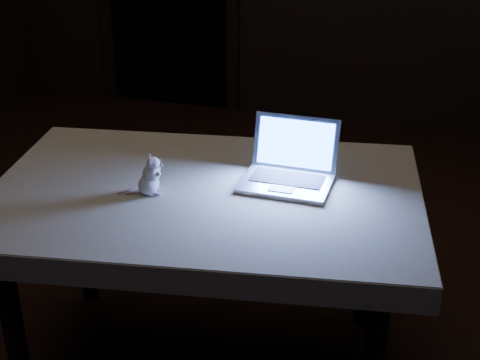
% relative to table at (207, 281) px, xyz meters
% --- Properties ---
extents(floor, '(5.00, 5.00, 0.00)m').
position_rel_table_xyz_m(floor, '(-0.14, 0.20, -0.36)').
color(floor, black).
rests_on(floor, ground).
extents(table, '(1.47, 1.07, 0.72)m').
position_rel_table_xyz_m(table, '(0.00, 0.00, 0.00)').
color(table, black).
rests_on(table, floor).
extents(tablecloth, '(1.58, 1.18, 0.09)m').
position_rel_table_xyz_m(tablecloth, '(-0.03, 0.01, 0.33)').
color(tablecloth, beige).
rests_on(tablecloth, table).
extents(laptop, '(0.30, 0.27, 0.20)m').
position_rel_table_xyz_m(laptop, '(0.25, 0.11, 0.47)').
color(laptop, '#BABABF').
rests_on(laptop, tablecloth).
extents(plush_mouse, '(0.10, 0.10, 0.14)m').
position_rel_table_xyz_m(plush_mouse, '(-0.17, -0.08, 0.44)').
color(plush_mouse, white).
rests_on(plush_mouse, tablecloth).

